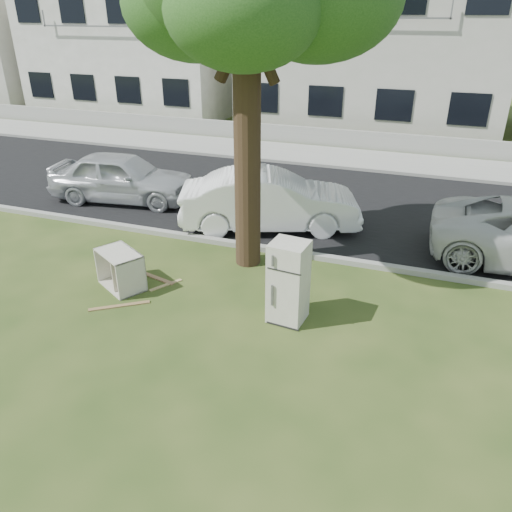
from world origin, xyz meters
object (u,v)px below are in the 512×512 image
(car_left, at_px, (122,177))
(cabinet, at_px, (121,269))
(fridge, at_px, (288,282))
(car_center, at_px, (270,200))

(car_left, bearing_deg, cabinet, -155.65)
(fridge, xyz_separation_m, cabinet, (-3.45, 0.00, -0.37))
(fridge, distance_m, cabinet, 3.47)
(car_center, height_order, car_left, car_center)
(car_center, relative_size, car_left, 1.08)
(fridge, bearing_deg, cabinet, -174.17)
(cabinet, distance_m, car_center, 4.28)
(cabinet, height_order, car_center, car_center)
(car_center, distance_m, car_left, 4.64)
(cabinet, bearing_deg, fridge, 30.20)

